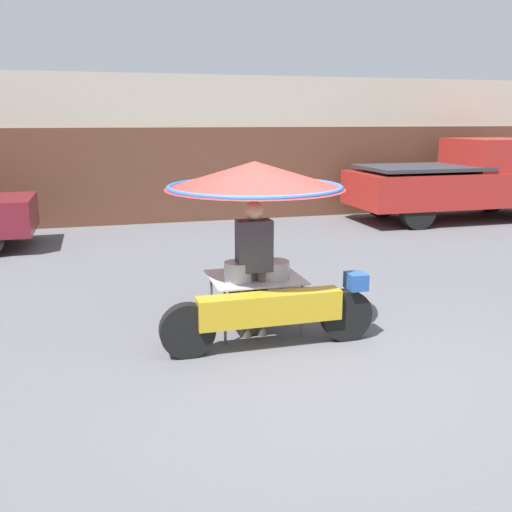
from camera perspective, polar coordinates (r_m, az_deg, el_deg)
The scene contains 5 objects.
ground_plane at distance 5.91m, azimuth 4.92°, elevation -10.26°, with size 36.00×36.00×0.00m, color #56565B.
shopfront_building at distance 14.50m, azimuth -8.07°, elevation 10.63°, with size 28.00×2.06×3.38m.
vendor_motorcycle_cart at distance 6.25m, azimuth 0.10°, elevation 5.53°, with size 2.32×1.99×1.93m.
vendor_person at distance 6.25m, azimuth -0.19°, elevation -0.67°, with size 0.38×0.22×1.52m.
pickup_truck at distance 14.67m, azimuth 20.15°, elevation 7.10°, with size 5.29×1.97×1.93m.
Camera 1 is at (-1.93, -5.05, 2.38)m, focal length 40.00 mm.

